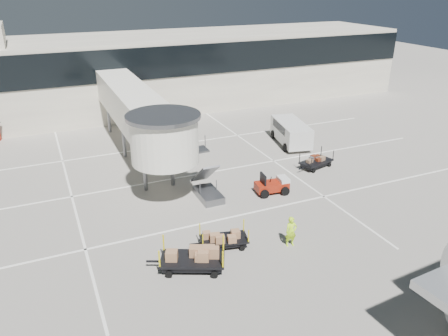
% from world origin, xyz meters
% --- Properties ---
extents(ground, '(140.00, 140.00, 0.00)m').
position_xyz_m(ground, '(0.00, 0.00, 0.00)').
color(ground, '#AFA99D').
rests_on(ground, ground).
extents(lane_markings, '(40.00, 30.00, 0.02)m').
position_xyz_m(lane_markings, '(-0.67, 9.33, 0.01)').
color(lane_markings, white).
rests_on(lane_markings, ground).
extents(terminal, '(64.00, 12.11, 15.20)m').
position_xyz_m(terminal, '(-0.35, 29.94, 4.11)').
color(terminal, silver).
rests_on(terminal, ground).
extents(jet_bridge, '(5.70, 20.40, 6.03)m').
position_xyz_m(jet_bridge, '(-3.97, 12.26, 4.28)').
color(jet_bridge, white).
rests_on(jet_bridge, ground).
extents(baggage_tug, '(2.45, 1.72, 1.53)m').
position_xyz_m(baggage_tug, '(3.04, 3.98, 0.56)').
color(baggage_tug, maroon).
rests_on(baggage_tug, ground).
extents(suitcase_cart, '(3.43, 2.02, 1.32)m').
position_xyz_m(suitcase_cart, '(8.44, 6.48, 0.45)').
color(suitcase_cart, black).
rests_on(suitcase_cart, ground).
extents(box_cart_near, '(3.33, 1.89, 1.28)m').
position_xyz_m(box_cart_near, '(-2.65, -0.83, 0.48)').
color(box_cart_near, black).
rests_on(box_cart_near, ground).
extents(box_cart_far, '(4.04, 2.86, 1.59)m').
position_xyz_m(box_cart_far, '(-5.04, -2.05, 0.63)').
color(box_cart_far, black).
rests_on(box_cart_far, ground).
extents(ground_worker, '(0.71, 0.53, 1.80)m').
position_xyz_m(ground_worker, '(0.69, -2.22, 0.90)').
color(ground_worker, '#BEFF1A').
rests_on(ground_worker, ground).
extents(minivan, '(3.26, 5.73, 2.04)m').
position_xyz_m(minivan, '(9.45, 12.10, 1.23)').
color(minivan, silver).
rests_on(minivan, ground).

